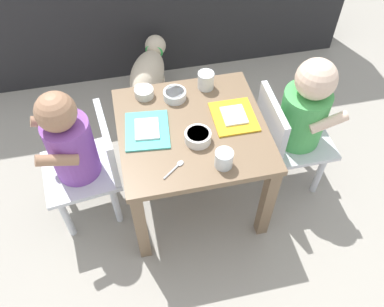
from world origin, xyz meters
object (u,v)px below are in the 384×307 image
object	(u,v)px
seated_child_left	(74,146)
water_cup_right	(224,160)
water_cup_left	(206,81)
cereal_bowl_right_side	(144,92)
food_tray_left	(147,130)
spoon_by_left_tray	(176,168)
veggie_bowl_far	(198,137)
cereal_bowl_left_side	(175,95)
dining_table	(192,141)
food_tray_right	(234,116)
dog	(148,72)
seated_child_right	(301,114)

from	to	relation	value
seated_child_left	water_cup_right	world-z (taller)	seated_child_left
water_cup_left	water_cup_right	world-z (taller)	water_cup_left
cereal_bowl_right_side	food_tray_left	bearing A→B (deg)	-94.96
seated_child_left	spoon_by_left_tray	distance (m)	0.40
food_tray_left	water_cup_right	world-z (taller)	water_cup_right
seated_child_left	cereal_bowl_right_side	xyz separation A→B (m)	(0.29, 0.18, 0.05)
veggie_bowl_far	cereal_bowl_right_side	size ratio (longest dim) A/B	1.26
cereal_bowl_left_side	veggie_bowl_far	world-z (taller)	veggie_bowl_far
dining_table	seated_child_left	world-z (taller)	seated_child_left
cereal_bowl_left_side	food_tray_left	bearing A→B (deg)	-130.96
cereal_bowl_left_side	cereal_bowl_right_side	size ratio (longest dim) A/B	1.18
food_tray_right	water_cup_right	world-z (taller)	water_cup_right
dining_table	cereal_bowl_right_side	xyz separation A→B (m)	(-0.15, 0.21, 0.10)
dining_table	spoon_by_left_tray	bearing A→B (deg)	-118.50
dog	cereal_bowl_right_side	xyz separation A→B (m)	(-0.06, -0.44, 0.25)
seated_child_left	water_cup_left	distance (m)	0.57
spoon_by_left_tray	seated_child_left	bearing A→B (deg)	149.71
seated_child_left	dog	world-z (taller)	seated_child_left
seated_child_right	food_tray_left	distance (m)	0.60
seated_child_right	food_tray_left	bearing A→B (deg)	178.76
dog	spoon_by_left_tray	distance (m)	0.85
food_tray_right	cereal_bowl_right_side	size ratio (longest dim) A/B	2.40
dining_table	cereal_bowl_left_side	world-z (taller)	cereal_bowl_left_side
dining_table	food_tray_right	bearing A→B (deg)	5.37
seated_child_left	seated_child_right	world-z (taller)	same
spoon_by_left_tray	veggie_bowl_far	bearing A→B (deg)	46.32
seated_child_left	veggie_bowl_far	bearing A→B (deg)	-11.75
cereal_bowl_left_side	veggie_bowl_far	xyz separation A→B (m)	(0.04, -0.24, 0.00)
seated_child_right	water_cup_left	xyz separation A→B (m)	(-0.34, 0.20, 0.06)
seated_child_left	food_tray_left	size ratio (longest dim) A/B	3.22
food_tray_left	food_tray_right	world-z (taller)	same
dining_table	food_tray_left	size ratio (longest dim) A/B	2.67
water_cup_right	spoon_by_left_tray	bearing A→B (deg)	173.05
cereal_bowl_left_side	veggie_bowl_far	size ratio (longest dim) A/B	0.94
dining_table	veggie_bowl_far	bearing A→B (deg)	-84.54
water_cup_left	cereal_bowl_left_side	bearing A→B (deg)	-164.09
food_tray_left	spoon_by_left_tray	size ratio (longest dim) A/B	2.41
seated_child_right	water_cup_right	size ratio (longest dim) A/B	10.28
seated_child_right	food_tray_left	size ratio (longest dim) A/B	3.22
water_cup_right	dining_table	bearing A→B (deg)	109.07
seated_child_right	cereal_bowl_right_side	xyz separation A→B (m)	(-0.59, 0.20, 0.04)
seated_child_right	spoon_by_left_tray	xyz separation A→B (m)	(-0.53, -0.18, 0.03)
food_tray_left	cereal_bowl_right_side	distance (m)	0.19
dog	water_cup_left	world-z (taller)	water_cup_left
seated_child_left	cereal_bowl_left_side	xyz separation A→B (m)	(0.40, 0.14, 0.05)
seated_child_left	veggie_bowl_far	distance (m)	0.45
dining_table	water_cup_right	distance (m)	0.23
water_cup_left	veggie_bowl_far	size ratio (longest dim) A/B	0.74
food_tray_left	water_cup_right	size ratio (longest dim) A/B	3.19
food_tray_right	cereal_bowl_left_side	xyz separation A→B (m)	(-0.20, 0.15, 0.01)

